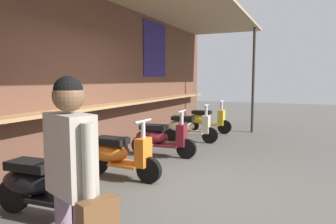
{
  "coord_description": "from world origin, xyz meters",
  "views": [
    {
      "loc": [
        -4.2,
        -1.66,
        1.58
      ],
      "look_at": [
        2.5,
        1.31,
        0.82
      ],
      "focal_mm": 33.56,
      "sensor_mm": 36.0,
      "label": 1
    }
  ],
  "objects_px": {
    "scooter_cream": "(187,127)",
    "shopper_with_handbag": "(72,170)",
    "scooter_maroon": "(159,138)",
    "scooter_yellow": "(205,120)",
    "scooter_black": "(40,184)",
    "scooter_orange": "(117,154)"
  },
  "relations": [
    {
      "from": "scooter_orange",
      "to": "scooter_yellow",
      "type": "bearing_deg",
      "value": 92.08
    },
    {
      "from": "scooter_black",
      "to": "scooter_yellow",
      "type": "xyz_separation_m",
      "value": [
        6.36,
        0.0,
        0.0
      ]
    },
    {
      "from": "scooter_black",
      "to": "scooter_orange",
      "type": "xyz_separation_m",
      "value": [
        1.59,
        0.0,
        0.0
      ]
    },
    {
      "from": "scooter_orange",
      "to": "scooter_yellow",
      "type": "relative_size",
      "value": 1.0
    },
    {
      "from": "scooter_black",
      "to": "shopper_with_handbag",
      "type": "relative_size",
      "value": 0.87
    },
    {
      "from": "scooter_maroon",
      "to": "scooter_yellow",
      "type": "relative_size",
      "value": 1.0
    },
    {
      "from": "scooter_maroon",
      "to": "scooter_yellow",
      "type": "distance_m",
      "value": 3.2
    },
    {
      "from": "scooter_orange",
      "to": "scooter_maroon",
      "type": "relative_size",
      "value": 1.0
    },
    {
      "from": "scooter_black",
      "to": "scooter_maroon",
      "type": "distance_m",
      "value": 3.16
    },
    {
      "from": "scooter_yellow",
      "to": "scooter_cream",
      "type": "bearing_deg",
      "value": -89.93
    },
    {
      "from": "scooter_orange",
      "to": "scooter_yellow",
      "type": "height_order",
      "value": "same"
    },
    {
      "from": "scooter_maroon",
      "to": "scooter_black",
      "type": "bearing_deg",
      "value": -93.9
    },
    {
      "from": "scooter_maroon",
      "to": "scooter_orange",
      "type": "bearing_deg",
      "value": -93.9
    },
    {
      "from": "scooter_black",
      "to": "scooter_orange",
      "type": "height_order",
      "value": "same"
    },
    {
      "from": "scooter_maroon",
      "to": "shopper_with_handbag",
      "type": "height_order",
      "value": "shopper_with_handbag"
    },
    {
      "from": "scooter_orange",
      "to": "scooter_yellow",
      "type": "xyz_separation_m",
      "value": [
        4.77,
        0.0,
        0.0
      ]
    },
    {
      "from": "scooter_orange",
      "to": "scooter_cream",
      "type": "xyz_separation_m",
      "value": [
        3.22,
        -0.0,
        0.0
      ]
    },
    {
      "from": "scooter_maroon",
      "to": "scooter_yellow",
      "type": "bearing_deg",
      "value": 86.1
    },
    {
      "from": "scooter_black",
      "to": "shopper_with_handbag",
      "type": "xyz_separation_m",
      "value": [
        -0.94,
        -1.29,
        0.58
      ]
    },
    {
      "from": "scooter_orange",
      "to": "shopper_with_handbag",
      "type": "height_order",
      "value": "shopper_with_handbag"
    },
    {
      "from": "scooter_cream",
      "to": "shopper_with_handbag",
      "type": "xyz_separation_m",
      "value": [
        -5.75,
        -1.29,
        0.58
      ]
    },
    {
      "from": "scooter_maroon",
      "to": "shopper_with_handbag",
      "type": "relative_size",
      "value": 0.87
    }
  ]
}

